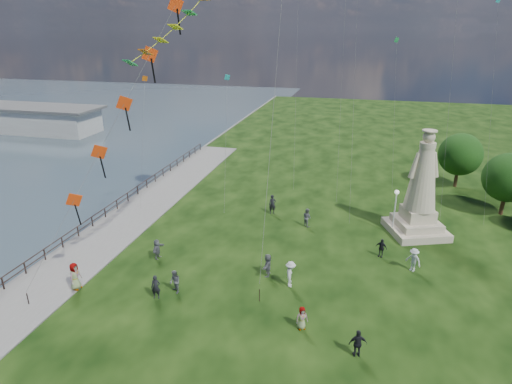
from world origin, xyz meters
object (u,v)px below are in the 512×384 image
(statue, at_px, (420,196))
(person_3, at_px, (358,343))
(person_6, at_px, (272,204))
(person_7, at_px, (307,217))
(person_4, at_px, (302,318))
(person_10, at_px, (75,277))
(person_8, at_px, (413,260))
(lamppost, at_px, (396,202))
(person_11, at_px, (268,265))
(pier_pavilion, at_px, (19,118))
(person_0, at_px, (156,287))
(person_9, at_px, (381,248))
(person_2, at_px, (290,274))
(person_1, at_px, (175,282))
(person_5, at_px, (157,249))

(statue, height_order, person_3, statue)
(person_6, xyz_separation_m, person_7, (3.52, -1.92, -0.09))
(person_4, height_order, person_10, person_10)
(person_4, xyz_separation_m, person_8, (6.79, 8.26, 0.17))
(statue, bearing_deg, lamppost, 177.03)
(person_10, relative_size, person_11, 1.14)
(pier_pavilion, xyz_separation_m, person_6, (50.36, -25.21, -0.91))
(lamppost, bearing_deg, person_7, -177.53)
(person_0, xyz_separation_m, person_9, (14.17, 9.13, -0.06))
(statue, bearing_deg, person_7, 164.73)
(lamppost, distance_m, person_2, 12.35)
(person_7, bearing_deg, person_1, 105.62)
(pier_pavilion, bearing_deg, person_9, -27.39)
(person_0, height_order, person_7, person_7)
(person_2, xyz_separation_m, person_4, (1.40, -4.18, -0.20))
(person_0, relative_size, person_8, 0.91)
(person_2, relative_size, person_11, 1.11)
(lamppost, height_order, person_7, lamppost)
(person_5, bearing_deg, statue, -60.11)
(person_5, relative_size, person_8, 0.87)
(person_0, height_order, person_5, person_0)
(lamppost, bearing_deg, person_11, -134.25)
(lamppost, xyz_separation_m, person_0, (-15.19, -13.45, -2.05))
(person_9, bearing_deg, person_6, 169.53)
(lamppost, height_order, person_5, lamppost)
(person_0, distance_m, person_9, 16.85)
(person_9, bearing_deg, lamppost, 97.59)
(person_0, bearing_deg, person_4, -18.45)
(person_2, height_order, person_10, person_10)
(person_3, distance_m, person_6, 19.16)
(pier_pavilion, bearing_deg, person_7, -26.73)
(statue, distance_m, person_5, 21.66)
(person_1, bearing_deg, person_3, 26.68)
(person_11, bearing_deg, person_8, 104.71)
(person_0, height_order, person_11, person_11)
(lamppost, bearing_deg, person_3, -98.84)
(person_2, bearing_deg, person_11, 55.28)
(person_5, distance_m, person_9, 16.99)
(person_2, relative_size, person_10, 0.97)
(person_1, distance_m, person_8, 16.80)
(person_7, bearing_deg, person_5, 84.91)
(person_4, height_order, person_9, person_9)
(person_10, bearing_deg, person_2, -70.35)
(pier_pavilion, distance_m, person_7, 60.34)
(person_3, bearing_deg, person_7, -87.23)
(person_1, distance_m, person_3, 12.21)
(person_2, distance_m, person_3, 7.30)
(person_7, height_order, person_9, person_7)
(lamppost, distance_m, person_0, 20.39)
(person_3, relative_size, person_9, 1.10)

